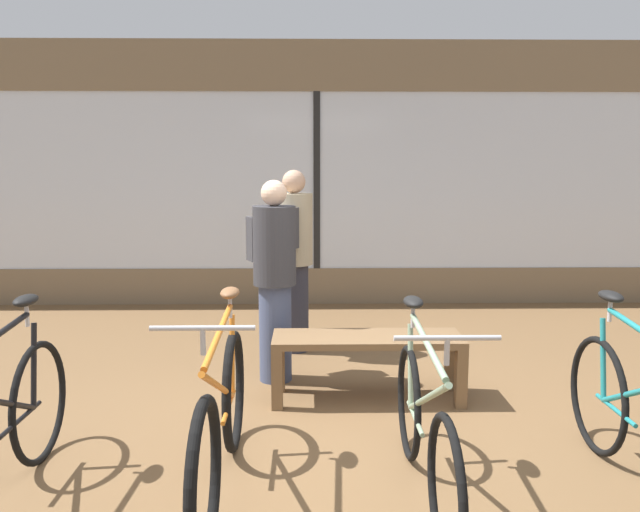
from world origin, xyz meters
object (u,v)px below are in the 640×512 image
object	(u,v)px
display_bench	(367,348)
bicycle_left	(222,421)
customer_by_window	(293,255)
bicycle_right	(424,429)
customer_near_rack	(274,274)
bicycle_far_right	(640,421)

from	to	relation	value
display_bench	bicycle_left	bearing A→B (deg)	-124.19
bicycle_left	customer_by_window	world-z (taller)	customer_by_window
bicycle_right	customer_near_rack	size ratio (longest dim) A/B	1.05
bicycle_right	customer_near_rack	world-z (taller)	customer_near_rack
bicycle_left	customer_near_rack	xyz separation A→B (m)	(0.18, 1.77, 0.47)
bicycle_far_right	bicycle_left	bearing A→B (deg)	178.91
customer_near_rack	customer_by_window	size ratio (longest dim) A/B	0.96
bicycle_right	customer_by_window	distance (m)	2.78
bicycle_far_right	customer_near_rack	world-z (taller)	customer_near_rack
customer_near_rack	display_bench	bearing A→B (deg)	-32.42
customer_near_rack	customer_by_window	world-z (taller)	customer_by_window
display_bench	customer_near_rack	bearing A→B (deg)	147.58
bicycle_far_right	customer_near_rack	distance (m)	2.76
display_bench	bicycle_right	bearing A→B (deg)	-83.38
bicycle_right	bicycle_left	bearing A→B (deg)	175.02
customer_by_window	bicycle_far_right	bearing A→B (deg)	-53.76
customer_by_window	display_bench	bearing A→B (deg)	-64.86
bicycle_left	bicycle_right	size ratio (longest dim) A/B	1.07
bicycle_far_right	display_bench	size ratio (longest dim) A/B	1.22
bicycle_left	bicycle_far_right	world-z (taller)	bicycle_left
bicycle_far_right	customer_by_window	distance (m)	3.24
bicycle_left	customer_near_rack	bearing A→B (deg)	84.16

